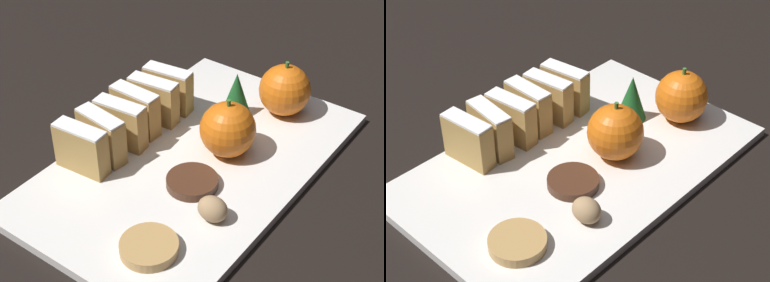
% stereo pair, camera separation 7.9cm
% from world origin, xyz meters
% --- Properties ---
extents(ground_plane, '(6.00, 6.00, 0.00)m').
position_xyz_m(ground_plane, '(0.00, 0.00, 0.00)').
color(ground_plane, black).
extents(serving_platter, '(0.28, 0.45, 0.01)m').
position_xyz_m(serving_platter, '(0.00, 0.00, 0.01)').
color(serving_platter, white).
rests_on(serving_platter, ground_plane).
extents(stollen_slice_front, '(0.07, 0.03, 0.06)m').
position_xyz_m(stollen_slice_front, '(-0.10, -0.09, 0.04)').
color(stollen_slice_front, tan).
rests_on(stollen_slice_front, serving_platter).
extents(stollen_slice_second, '(0.07, 0.03, 0.06)m').
position_xyz_m(stollen_slice_second, '(-0.10, -0.06, 0.04)').
color(stollen_slice_second, tan).
rests_on(stollen_slice_second, serving_platter).
extents(stollen_slice_third, '(0.07, 0.03, 0.06)m').
position_xyz_m(stollen_slice_third, '(-0.10, -0.03, 0.04)').
color(stollen_slice_third, tan).
rests_on(stollen_slice_third, serving_platter).
extents(stollen_slice_fourth, '(0.07, 0.02, 0.06)m').
position_xyz_m(stollen_slice_fourth, '(-0.10, 0.01, 0.04)').
color(stollen_slice_fourth, tan).
rests_on(stollen_slice_fourth, serving_platter).
extents(stollen_slice_fifth, '(0.07, 0.03, 0.06)m').
position_xyz_m(stollen_slice_fifth, '(-0.10, 0.04, 0.04)').
color(stollen_slice_fifth, tan).
rests_on(stollen_slice_fifth, serving_platter).
extents(stollen_slice_sixth, '(0.07, 0.03, 0.06)m').
position_xyz_m(stollen_slice_sixth, '(-0.10, 0.08, 0.04)').
color(stollen_slice_sixth, tan).
rests_on(stollen_slice_sixth, serving_platter).
extents(orange_near, '(0.07, 0.07, 0.08)m').
position_xyz_m(orange_near, '(0.03, 0.04, 0.05)').
color(orange_near, orange).
rests_on(orange_near, serving_platter).
extents(orange_far, '(0.07, 0.07, 0.08)m').
position_xyz_m(orange_far, '(0.04, 0.16, 0.05)').
color(orange_far, orange).
rests_on(orange_far, serving_platter).
extents(walnut, '(0.04, 0.03, 0.03)m').
position_xyz_m(walnut, '(0.08, -0.07, 0.03)').
color(walnut, tan).
rests_on(walnut, serving_platter).
extents(chocolate_cookie, '(0.06, 0.06, 0.01)m').
position_xyz_m(chocolate_cookie, '(0.03, -0.04, 0.02)').
color(chocolate_cookie, '#472819').
rests_on(chocolate_cookie, serving_platter).
extents(gingerbread_cookie, '(0.06, 0.06, 0.01)m').
position_xyz_m(gingerbread_cookie, '(0.06, -0.15, 0.02)').
color(gingerbread_cookie, tan).
rests_on(gingerbread_cookie, serving_platter).
extents(evergreen_sprig, '(0.04, 0.04, 0.07)m').
position_xyz_m(evergreen_sprig, '(-0.01, 0.12, 0.04)').
color(evergreen_sprig, '#195623').
rests_on(evergreen_sprig, serving_platter).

